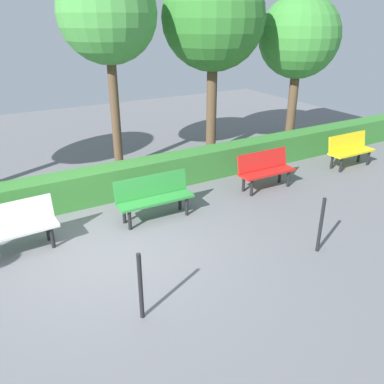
{
  "coord_description": "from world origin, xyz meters",
  "views": [
    {
      "loc": [
        1.77,
        5.78,
        3.72
      ],
      "look_at": [
        -1.79,
        -0.35,
        0.55
      ],
      "focal_mm": 37.19,
      "sensor_mm": 36.0,
      "label": 1
    }
  ],
  "objects_px": {
    "bench_white": "(11,227)",
    "tree_near": "(299,38)",
    "tree_mid": "(213,19)",
    "tree_far": "(107,14)",
    "bench_red": "(265,169)",
    "bench_green": "(154,195)",
    "bench_yellow": "(350,149)"
  },
  "relations": [
    {
      "from": "bench_yellow",
      "to": "tree_near",
      "type": "height_order",
      "value": "tree_near"
    },
    {
      "from": "bench_green",
      "to": "tree_far",
      "type": "height_order",
      "value": "tree_far"
    },
    {
      "from": "bench_yellow",
      "to": "tree_far",
      "type": "xyz_separation_m",
      "value": [
        5.36,
        -2.91,
        3.25
      ]
    },
    {
      "from": "bench_red",
      "to": "tree_far",
      "type": "bearing_deg",
      "value": -49.59
    },
    {
      "from": "bench_white",
      "to": "tree_near",
      "type": "xyz_separation_m",
      "value": [
        -8.56,
        -2.54,
        2.63
      ]
    },
    {
      "from": "bench_yellow",
      "to": "bench_green",
      "type": "height_order",
      "value": "same"
    },
    {
      "from": "bench_green",
      "to": "tree_far",
      "type": "bearing_deg",
      "value": -96.2
    },
    {
      "from": "bench_green",
      "to": "tree_mid",
      "type": "bearing_deg",
      "value": -136.59
    },
    {
      "from": "bench_green",
      "to": "tree_near",
      "type": "relative_size",
      "value": 0.35
    },
    {
      "from": "bench_green",
      "to": "bench_white",
      "type": "bearing_deg",
      "value": -0.24
    },
    {
      "from": "tree_mid",
      "to": "tree_far",
      "type": "relative_size",
      "value": 1.02
    },
    {
      "from": "tree_near",
      "to": "tree_far",
      "type": "bearing_deg",
      "value": -4.18
    },
    {
      "from": "bench_yellow",
      "to": "tree_mid",
      "type": "distance_m",
      "value": 4.93
    },
    {
      "from": "bench_yellow",
      "to": "tree_far",
      "type": "distance_m",
      "value": 6.92
    },
    {
      "from": "tree_near",
      "to": "tree_mid",
      "type": "distance_m",
      "value": 2.85
    },
    {
      "from": "tree_mid",
      "to": "tree_far",
      "type": "xyz_separation_m",
      "value": [
        2.78,
        -0.12,
        0.1
      ]
    },
    {
      "from": "tree_near",
      "to": "bench_white",
      "type": "bearing_deg",
      "value": 16.5
    },
    {
      "from": "bench_yellow",
      "to": "bench_red",
      "type": "relative_size",
      "value": 0.98
    },
    {
      "from": "bench_red",
      "to": "bench_green",
      "type": "bearing_deg",
      "value": 1.76
    },
    {
      "from": "bench_white",
      "to": "tree_near",
      "type": "bearing_deg",
      "value": -165.98
    },
    {
      "from": "bench_red",
      "to": "tree_mid",
      "type": "height_order",
      "value": "tree_mid"
    },
    {
      "from": "bench_red",
      "to": "tree_mid",
      "type": "bearing_deg",
      "value": -96.04
    },
    {
      "from": "bench_yellow",
      "to": "bench_red",
      "type": "xyz_separation_m",
      "value": [
        2.89,
        0.03,
        0.0
      ]
    },
    {
      "from": "bench_green",
      "to": "bench_white",
      "type": "distance_m",
      "value": 2.6
    },
    {
      "from": "tree_mid",
      "to": "bench_yellow",
      "type": "bearing_deg",
      "value": 132.83
    },
    {
      "from": "bench_white",
      "to": "tree_near",
      "type": "height_order",
      "value": "tree_near"
    },
    {
      "from": "tree_far",
      "to": "tree_mid",
      "type": "bearing_deg",
      "value": 177.44
    },
    {
      "from": "bench_white",
      "to": "tree_far",
      "type": "distance_m",
      "value": 5.31
    },
    {
      "from": "bench_yellow",
      "to": "tree_mid",
      "type": "relative_size",
      "value": 0.27
    },
    {
      "from": "bench_red",
      "to": "tree_far",
      "type": "relative_size",
      "value": 0.28
    },
    {
      "from": "bench_white",
      "to": "tree_mid",
      "type": "bearing_deg",
      "value": -156.45
    },
    {
      "from": "tree_mid",
      "to": "tree_far",
      "type": "height_order",
      "value": "tree_mid"
    }
  ]
}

